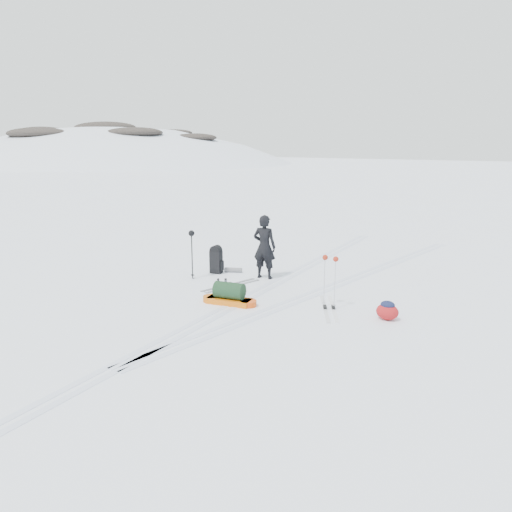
# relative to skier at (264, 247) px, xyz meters

# --- Properties ---
(ground) EXTENTS (200.00, 200.00, 0.00)m
(ground) POSITION_rel_skier_xyz_m (0.61, -1.37, -0.89)
(ground) COLOR white
(ground) RESTS_ON ground
(ski_tracks) EXTENTS (3.38, 17.97, 0.01)m
(ski_tracks) POSITION_rel_skier_xyz_m (1.22, -0.50, -0.89)
(ski_tracks) COLOR silver
(ski_tracks) RESTS_ON ground
(skier) EXTENTS (0.72, 0.54, 1.78)m
(skier) POSITION_rel_skier_xyz_m (0.00, 0.00, 0.00)
(skier) COLOR black
(skier) RESTS_ON ground
(pulk_sled) EXTENTS (1.40, 0.64, 0.52)m
(pulk_sled) POSITION_rel_skier_xyz_m (0.53, -2.38, -0.69)
(pulk_sled) COLOR orange
(pulk_sled) RESTS_ON ground
(expedition_rucksack) EXTENTS (0.80, 0.65, 0.82)m
(expedition_rucksack) POSITION_rel_skier_xyz_m (-1.41, -0.27, -0.51)
(expedition_rucksack) COLOR black
(expedition_rucksack) RESTS_ON ground
(ski_poles_black) EXTENTS (0.17, 0.17, 1.37)m
(ski_poles_black) POSITION_rel_skier_xyz_m (-1.64, -1.15, 0.23)
(ski_poles_black) COLOR black
(ski_poles_black) RESTS_ON ground
(ski_poles_silver) EXTENTS (0.39, 0.14, 1.23)m
(ski_poles_silver) POSITION_rel_skier_xyz_m (2.62, -1.36, 0.14)
(ski_poles_silver) COLOR silver
(ski_poles_silver) RESTS_ON ground
(touring_skis_grey) EXTENTS (0.70, 1.83, 0.07)m
(touring_skis_grey) POSITION_rel_skier_xyz_m (-0.32, -1.15, -0.88)
(touring_skis_grey) COLOR #94969C
(touring_skis_grey) RESTS_ON ground
(touring_skis_white) EXTENTS (1.20, 1.77, 0.07)m
(touring_skis_white) POSITION_rel_skier_xyz_m (2.66, -1.43, -0.88)
(touring_skis_white) COLOR silver
(touring_skis_white) RESTS_ON ground
(rope_coil) EXTENTS (0.58, 0.58, 0.05)m
(rope_coil) POSITION_rel_skier_xyz_m (0.06, -2.06, -0.87)
(rope_coil) COLOR #5EB4E5
(rope_coil) RESTS_ON ground
(small_daypack) EXTENTS (0.52, 0.41, 0.42)m
(small_daypack) POSITION_rel_skier_xyz_m (4.00, -1.39, -0.69)
(small_daypack) COLOR maroon
(small_daypack) RESTS_ON ground
(thermos_pair) EXTENTS (0.19, 0.26, 0.27)m
(thermos_pair) POSITION_rel_skier_xyz_m (-0.38, -1.47, -0.76)
(thermos_pair) COLOR #595C61
(thermos_pair) RESTS_ON ground
(stuff_sack) EXTENTS (0.40, 0.34, 0.21)m
(stuff_sack) POSITION_rel_skier_xyz_m (0.17, -1.47, -0.78)
(stuff_sack) COLOR black
(stuff_sack) RESTS_ON ground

